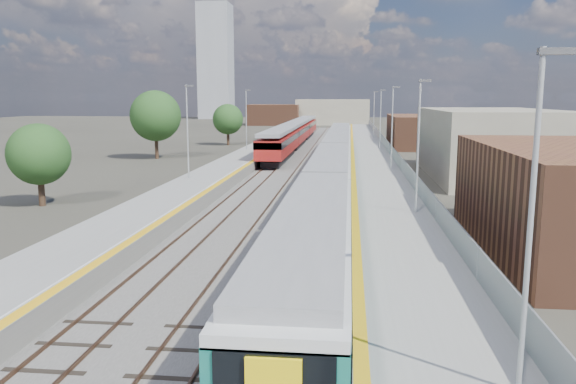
# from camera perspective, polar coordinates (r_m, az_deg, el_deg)

# --- Properties ---
(ground) EXTENTS (320.00, 320.00, 0.00)m
(ground) POSITION_cam_1_polar(r_m,az_deg,el_deg) (60.60, 3.59, 2.44)
(ground) COLOR #47443A
(ground) RESTS_ON ground
(ballast_bed) EXTENTS (10.50, 155.00, 0.06)m
(ballast_bed) POSITION_cam_1_polar(r_m,az_deg,el_deg) (63.21, 1.66, 2.78)
(ballast_bed) COLOR #565451
(ballast_bed) RESTS_ON ground
(tracks) EXTENTS (8.96, 160.00, 0.17)m
(tracks) POSITION_cam_1_polar(r_m,az_deg,el_deg) (64.82, 2.31, 3.02)
(tracks) COLOR #4C3323
(tracks) RESTS_ON ground
(platform_right) EXTENTS (4.70, 155.00, 8.52)m
(platform_right) POSITION_cam_1_polar(r_m,az_deg,el_deg) (63.00, 8.52, 3.12)
(platform_right) COLOR slate
(platform_right) RESTS_ON ground
(platform_left) EXTENTS (4.30, 155.00, 8.52)m
(platform_left) POSITION_cam_1_polar(r_m,az_deg,el_deg) (64.04, -4.42, 3.29)
(platform_left) COLOR slate
(platform_left) RESTS_ON ground
(buildings) EXTENTS (72.00, 185.50, 40.00)m
(buildings) POSITION_cam_1_polar(r_m,az_deg,el_deg) (150.16, -1.78, 10.79)
(buildings) COLOR brown
(buildings) RESTS_ON ground
(green_train) EXTENTS (2.78, 77.51, 3.06)m
(green_train) POSITION_cam_1_polar(r_m,az_deg,el_deg) (48.25, 4.72, 3.18)
(green_train) COLOR black
(green_train) RESTS_ON ground
(red_train) EXTENTS (2.93, 59.47, 3.70)m
(red_train) POSITION_cam_1_polar(r_m,az_deg,el_deg) (86.47, 0.76, 6.05)
(red_train) COLOR black
(red_train) RESTS_ON ground
(tree_a) EXTENTS (4.25, 4.25, 5.76)m
(tree_a) POSITION_cam_1_polar(r_m,az_deg,el_deg) (42.48, -23.98, 3.51)
(tree_a) COLOR #382619
(tree_a) RESTS_ON ground
(tree_b) EXTENTS (6.19, 6.19, 8.39)m
(tree_b) POSITION_cam_1_polar(r_m,az_deg,el_deg) (71.12, -13.32, 7.53)
(tree_b) COLOR #382619
(tree_b) RESTS_ON ground
(tree_c) EXTENTS (4.81, 4.81, 6.52)m
(tree_c) POSITION_cam_1_polar(r_m,az_deg,el_deg) (90.01, -6.13, 7.36)
(tree_c) COLOR #382619
(tree_c) RESTS_ON ground
(tree_d) EXTENTS (4.30, 4.30, 5.83)m
(tree_d) POSITION_cam_1_polar(r_m,az_deg,el_deg) (70.72, 24.32, 5.62)
(tree_d) COLOR #382619
(tree_d) RESTS_ON ground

